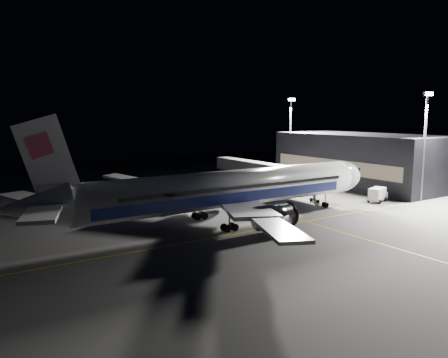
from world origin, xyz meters
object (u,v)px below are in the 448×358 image
floodlight_mast_north (290,130)px  service_truck (378,194)px  floodlight_mast_south (425,137)px  airliner (224,190)px  baggage_tug (179,207)px  safety_cone_b (243,210)px  safety_cone_c (204,217)px  jet_bridge (269,171)px  safety_cone_a (240,212)px

floodlight_mast_north → service_truck: bearing=-102.2°
floodlight_mast_south → airliner: bearing=171.7°
baggage_tug → safety_cone_b: (9.29, -5.85, -0.44)m
floodlight_mast_north → safety_cone_c: size_ratio=31.82×
safety_cone_c → floodlight_mast_south: bearing=-13.3°
floodlight_mast_north → service_truck: 36.29m
service_truck → baggage_tug: bearing=142.6°
floodlight_mast_north → safety_cone_b: 45.04m
jet_bridge → safety_cone_a: (-17.46, -14.06, -4.25)m
safety_cone_c → safety_cone_b: bearing=6.9°
floodlight_mast_south → jet_bridge: bearing=126.8°
floodlight_mast_north → safety_cone_c: bearing=-146.6°
floodlight_mast_north → safety_cone_b: floodlight_mast_north is taller
jet_bridge → safety_cone_a: jet_bridge is taller
floodlight_mast_south → service_truck: 13.78m
airliner → baggage_tug: bearing=101.5°
baggage_tug → safety_cone_a: 10.43m
jet_bridge → floodlight_mast_south: 31.05m
airliner → service_truck: airliner is taller
floodlight_mast_north → safety_cone_a: size_ratio=30.92×
airliner → jet_bridge: (23.08, 18.06, -0.58)m
floodlight_mast_north → floodlight_mast_south: same height
jet_bridge → baggage_tug: (-25.29, -7.19, -3.83)m
safety_cone_a → airliner: bearing=-144.6°
floodlight_mast_south → baggage_tug: 47.90m
floodlight_mast_north → baggage_tug: 49.55m
airliner → safety_cone_c: bearing=109.2°
baggage_tug → safety_cone_a: (7.83, -6.87, -0.42)m
floodlight_mast_south → safety_cone_c: (-42.47, 10.01, -12.05)m
jet_bridge → service_truck: size_ratio=6.04×
floodlight_mast_north → baggage_tug: size_ratio=7.78×
baggage_tug → safety_cone_c: baggage_tug is taller
service_truck → airliner: bearing=158.9°
airliner → jet_bridge: 29.31m
baggage_tug → safety_cone_a: size_ratio=3.97×
jet_bridge → baggage_tug: bearing=-164.1°
airliner → baggage_tug: size_ratio=23.12×
jet_bridge → safety_cone_b: jet_bridge is taller
service_truck → baggage_tug: (-35.98, 12.72, -0.70)m
safety_cone_a → jet_bridge: bearing=38.8°
jet_bridge → safety_cone_c: size_ratio=52.88×
jet_bridge → safety_cone_a: size_ratio=51.38×
airliner → safety_cone_b: (7.08, 5.02, -4.85)m
floodlight_mast_south → safety_cone_b: 37.72m
baggage_tug → safety_cone_a: baggage_tug is taller
airliner → baggage_tug: 11.94m
floodlight_mast_north → safety_cone_c: floodlight_mast_north is taller
safety_cone_a → safety_cone_b: (1.46, 1.02, -0.02)m
floodlight_mast_north → safety_cone_a: 46.75m
floodlight_mast_north → floodlight_mast_south: 38.00m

